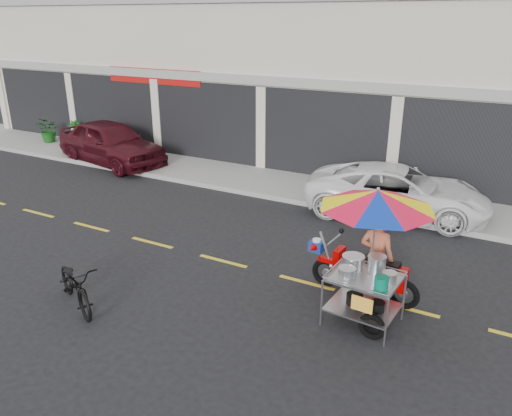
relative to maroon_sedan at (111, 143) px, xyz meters
The scene contains 9 objects.
ground 10.83m from the maroon_sedan, 25.80° to the right, with size 90.00×90.00×0.00m, color black.
sidewalk 9.78m from the maroon_sedan, ahead, with size 45.00×3.00×0.15m, color gray.
centerline 10.83m from the maroon_sedan, 25.80° to the right, with size 42.00×0.10×0.01m, color gold.
maroon_sedan is the anchor object (origin of this frame).
white_pickup 10.36m from the maroon_sedan, ahead, with size 2.22×4.82×1.34m, color white.
plant_tall 4.35m from the maroon_sedan, 168.94° to the left, with size 0.94×0.82×1.05m, color #134814.
plant_short 3.42m from the maroon_sedan, 159.21° to the left, with size 0.52×0.52×0.93m, color #134814.
near_bicycle 9.85m from the maroon_sedan, 50.06° to the right, with size 0.60×1.72×0.90m, color black.
food_vendor_rig 12.29m from the maroon_sedan, 24.97° to the right, with size 2.49×2.11×2.51m.
Camera 1 is at (3.36, -8.31, 5.05)m, focal length 35.00 mm.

